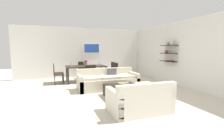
# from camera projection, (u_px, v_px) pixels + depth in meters

# --- Properties ---
(ground_plane) EXTENTS (18.00, 18.00, 0.00)m
(ground_plane) POSITION_uv_depth(u_px,v_px,m) (110.00, 91.00, 6.20)
(ground_plane) COLOR beige
(back_wall_unit) EXTENTS (8.40, 0.09, 2.70)m
(back_wall_unit) POSITION_uv_depth(u_px,v_px,m) (95.00, 52.00, 9.43)
(back_wall_unit) COLOR silver
(back_wall_unit) RESTS_ON ground
(right_wall_shelf_unit) EXTENTS (0.34, 8.20, 2.70)m
(right_wall_shelf_unit) POSITION_uv_depth(u_px,v_px,m) (169.00, 53.00, 7.59)
(right_wall_shelf_unit) COLOR silver
(right_wall_shelf_unit) RESTS_ON ground
(sofa_beige) EXTENTS (2.31, 0.90, 0.78)m
(sofa_beige) POSITION_uv_depth(u_px,v_px,m) (108.00, 81.00, 6.48)
(sofa_beige) COLOR beige
(sofa_beige) RESTS_ON ground
(loveseat_white) EXTENTS (1.48, 0.90, 0.78)m
(loveseat_white) POSITION_uv_depth(u_px,v_px,m) (140.00, 100.00, 4.08)
(loveseat_white) COLOR silver
(loveseat_white) RESTS_ON ground
(coffee_table) EXTENTS (1.03, 0.96, 0.38)m
(coffee_table) POSITION_uv_depth(u_px,v_px,m) (122.00, 91.00, 5.41)
(coffee_table) COLOR black
(coffee_table) RESTS_ON ground
(decorative_bowl) EXTENTS (0.31, 0.31, 0.07)m
(decorative_bowl) POSITION_uv_depth(u_px,v_px,m) (122.00, 84.00, 5.45)
(decorative_bowl) COLOR #99844C
(decorative_bowl) RESTS_ON coffee_table
(candle_jar) EXTENTS (0.09, 0.09, 0.06)m
(candle_jar) POSITION_uv_depth(u_px,v_px,m) (127.00, 83.00, 5.58)
(candle_jar) COLOR silver
(candle_jar) RESTS_ON coffee_table
(dining_table) EXTENTS (1.84, 1.01, 0.75)m
(dining_table) POSITION_uv_depth(u_px,v_px,m) (86.00, 67.00, 7.89)
(dining_table) COLOR black
(dining_table) RESTS_ON ground
(dining_chair_right_near) EXTENTS (0.44, 0.44, 0.88)m
(dining_chair_right_near) POSITION_uv_depth(u_px,v_px,m) (114.00, 70.00, 8.14)
(dining_chair_right_near) COLOR black
(dining_chair_right_near) RESTS_ON ground
(dining_chair_right_far) EXTENTS (0.44, 0.44, 0.88)m
(dining_chair_right_far) POSITION_uv_depth(u_px,v_px,m) (111.00, 69.00, 8.57)
(dining_chair_right_far) COLOR black
(dining_chair_right_far) RESTS_ON ground
(dining_chair_head) EXTENTS (0.44, 0.44, 0.88)m
(dining_chair_head) POSITION_uv_depth(u_px,v_px,m) (83.00, 69.00, 8.77)
(dining_chair_head) COLOR black
(dining_chair_head) RESTS_ON ground
(dining_chair_left_near) EXTENTS (0.44, 0.44, 0.88)m
(dining_chair_left_near) POSITION_uv_depth(u_px,v_px,m) (57.00, 73.00, 7.27)
(dining_chair_left_near) COLOR black
(dining_chair_left_near) RESTS_ON ground
(dining_chair_foot) EXTENTS (0.44, 0.44, 0.88)m
(dining_chair_foot) POSITION_uv_depth(u_px,v_px,m) (90.00, 74.00, 7.06)
(dining_chair_foot) COLOR black
(dining_chair_foot) RESTS_ON ground
(dining_chair_left_far) EXTENTS (0.44, 0.44, 0.88)m
(dining_chair_left_far) POSITION_uv_depth(u_px,v_px,m) (56.00, 72.00, 7.69)
(dining_chair_left_far) COLOR black
(dining_chair_left_far) RESTS_ON ground
(wine_glass_left_far) EXTENTS (0.08, 0.08, 0.17)m
(wine_glass_left_far) POSITION_uv_depth(u_px,v_px,m) (71.00, 63.00, 7.76)
(wine_glass_left_far) COLOR silver
(wine_glass_left_far) RESTS_ON dining_table
(wine_glass_right_near) EXTENTS (0.08, 0.08, 0.17)m
(wine_glass_right_near) POSITION_uv_depth(u_px,v_px,m) (100.00, 63.00, 7.98)
(wine_glass_right_near) COLOR silver
(wine_glass_right_near) RESTS_ON dining_table
(wine_glass_right_far) EXTENTS (0.07, 0.07, 0.16)m
(wine_glass_right_far) POSITION_uv_depth(u_px,v_px,m) (99.00, 63.00, 8.21)
(wine_glass_right_far) COLOR silver
(wine_glass_right_far) RESTS_ON dining_table
(wine_glass_foot) EXTENTS (0.07, 0.07, 0.18)m
(wine_glass_foot) POSITION_uv_depth(u_px,v_px,m) (88.00, 64.00, 7.45)
(wine_glass_foot) COLOR silver
(wine_glass_foot) RESTS_ON dining_table
(wine_glass_head) EXTENTS (0.07, 0.07, 0.16)m
(wine_glass_head) POSITION_uv_depth(u_px,v_px,m) (84.00, 63.00, 8.29)
(wine_glass_head) COLOR silver
(wine_glass_head) RESTS_ON dining_table
(wine_glass_left_near) EXTENTS (0.07, 0.07, 0.17)m
(wine_glass_left_near) POSITION_uv_depth(u_px,v_px,m) (71.00, 64.00, 7.53)
(wine_glass_left_near) COLOR silver
(wine_glass_left_near) RESTS_ON dining_table
(centerpiece_vase) EXTENTS (0.16, 0.16, 0.30)m
(centerpiece_vase) POSITION_uv_depth(u_px,v_px,m) (86.00, 62.00, 7.92)
(centerpiece_vase) COLOR teal
(centerpiece_vase) RESTS_ON dining_table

